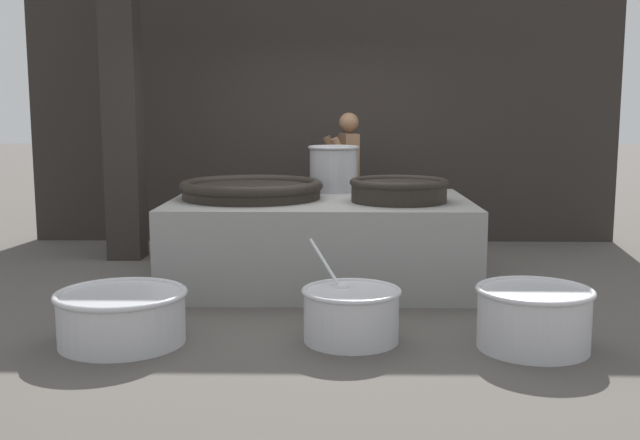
% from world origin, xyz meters
% --- Properties ---
extents(ground_plane, '(60.00, 60.00, 0.00)m').
position_xyz_m(ground_plane, '(0.00, 0.00, 0.00)').
color(ground_plane, '#56514C').
extents(back_wall, '(7.33, 0.24, 4.03)m').
position_xyz_m(back_wall, '(0.00, 2.43, 2.02)').
color(back_wall, '#2D2826').
rests_on(back_wall, ground_plane).
extents(support_pillar, '(0.37, 0.37, 4.03)m').
position_xyz_m(support_pillar, '(-2.19, 1.19, 2.02)').
color(support_pillar, '#2D2826').
rests_on(support_pillar, ground_plane).
extents(hearth_platform, '(2.81, 1.87, 0.81)m').
position_xyz_m(hearth_platform, '(0.00, 0.00, 0.41)').
color(hearth_platform, gray).
rests_on(hearth_platform, ground_plane).
extents(giant_wok_near, '(1.36, 1.36, 0.18)m').
position_xyz_m(giant_wok_near, '(-0.65, 0.02, 0.91)').
color(giant_wok_near, black).
rests_on(giant_wok_near, hearth_platform).
extents(giant_wok_far, '(0.91, 0.91, 0.22)m').
position_xyz_m(giant_wok_far, '(0.73, -0.23, 0.93)').
color(giant_wok_far, black).
rests_on(giant_wok_far, hearth_platform).
extents(stock_pot, '(0.53, 0.53, 0.47)m').
position_xyz_m(stock_pot, '(0.13, 0.66, 1.06)').
color(stock_pot, '#9E9EA3').
rests_on(stock_pot, hearth_platform).
extents(cook, '(0.42, 0.63, 1.62)m').
position_xyz_m(cook, '(0.29, 1.48, 0.88)').
color(cook, brown).
rests_on(cook, ground_plane).
extents(prep_bowl_vegetables, '(0.72, 0.85, 0.67)m').
position_xyz_m(prep_bowl_vegetables, '(0.26, -1.84, 0.21)').
color(prep_bowl_vegetables, silver).
rests_on(prep_bowl_vegetables, ground_plane).
extents(prep_bowl_meat, '(0.81, 0.81, 0.43)m').
position_xyz_m(prep_bowl_meat, '(1.52, -1.99, 0.24)').
color(prep_bowl_meat, silver).
rests_on(prep_bowl_meat, ground_plane).
extents(prep_bowl_extra, '(0.94, 0.94, 0.38)m').
position_xyz_m(prep_bowl_extra, '(-1.38, -1.92, 0.21)').
color(prep_bowl_extra, silver).
rests_on(prep_bowl_extra, ground_plane).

